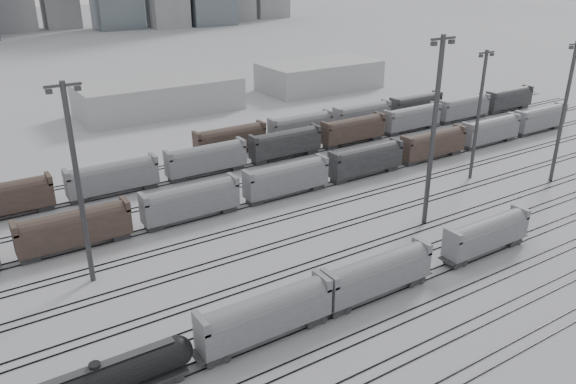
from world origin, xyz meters
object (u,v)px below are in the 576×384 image
tank_car_b (97,383)px  hopper_car_b (377,273)px  hopper_car_a (265,314)px  hopper_car_c (487,233)px  light_mast_c (434,129)px

tank_car_b → hopper_car_b: bearing=0.0°
hopper_car_a → hopper_car_c: size_ratio=1.06×
hopper_car_b → hopper_car_c: (19.01, 0.00, -0.12)m
tank_car_b → hopper_car_b: 32.18m
tank_car_b → light_mast_c: bearing=12.2°
tank_car_b → hopper_car_c: bearing=0.0°
tank_car_b → hopper_car_b: size_ratio=1.23×
tank_car_b → light_mast_c: (51.28, 11.12, 12.05)m
tank_car_b → light_mast_c: light_mast_c is taller
hopper_car_a → hopper_car_b: hopper_car_a is taller
hopper_car_a → hopper_car_c: (34.07, 0.00, -0.19)m
hopper_car_b → tank_car_b: bearing=180.0°
tank_car_b → hopper_car_c: size_ratio=1.28×
hopper_car_c → light_mast_c: bearing=89.5°
hopper_car_b → hopper_car_a: bearing=180.0°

